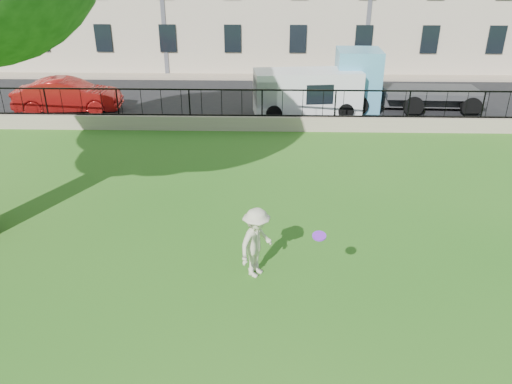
{
  "coord_description": "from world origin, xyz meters",
  "views": [
    {
      "loc": [
        0.31,
        -8.09,
        6.6
      ],
      "look_at": [
        -0.01,
        3.5,
        1.12
      ],
      "focal_mm": 35.0,
      "sensor_mm": 36.0,
      "label": 1
    }
  ],
  "objects_px": {
    "man": "(256,243)",
    "red_sedan": "(68,96)",
    "frisbee": "(319,236)",
    "white_van": "(307,93)",
    "blue_truck": "(406,80)"
  },
  "relations": [
    {
      "from": "man",
      "to": "red_sedan",
      "type": "relative_size",
      "value": 0.35
    },
    {
      "from": "red_sedan",
      "to": "frisbee",
      "type": "bearing_deg",
      "value": -149.47
    },
    {
      "from": "man",
      "to": "frisbee",
      "type": "relative_size",
      "value": 6.19
    },
    {
      "from": "red_sedan",
      "to": "white_van",
      "type": "height_order",
      "value": "white_van"
    },
    {
      "from": "red_sedan",
      "to": "blue_truck",
      "type": "xyz_separation_m",
      "value": [
        15.71,
        1.0,
        0.59
      ]
    },
    {
      "from": "frisbee",
      "to": "white_van",
      "type": "relative_size",
      "value": 0.06
    },
    {
      "from": "frisbee",
      "to": "white_van",
      "type": "xyz_separation_m",
      "value": [
        0.7,
        14.13,
        -0.73
      ]
    },
    {
      "from": "frisbee",
      "to": "red_sedan",
      "type": "xyz_separation_m",
      "value": [
        -10.31,
        14.13,
        -0.95
      ]
    },
    {
      "from": "man",
      "to": "white_van",
      "type": "height_order",
      "value": "white_van"
    },
    {
      "from": "frisbee",
      "to": "white_van",
      "type": "height_order",
      "value": "white_van"
    },
    {
      "from": "man",
      "to": "frisbee",
      "type": "height_order",
      "value": "frisbee"
    },
    {
      "from": "man",
      "to": "red_sedan",
      "type": "bearing_deg",
      "value": 68.36
    },
    {
      "from": "blue_truck",
      "to": "frisbee",
      "type": "bearing_deg",
      "value": -107.61
    },
    {
      "from": "red_sedan",
      "to": "white_van",
      "type": "xyz_separation_m",
      "value": [
        11.01,
        0.0,
        0.22
      ]
    },
    {
      "from": "frisbee",
      "to": "red_sedan",
      "type": "height_order",
      "value": "frisbee"
    }
  ]
}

